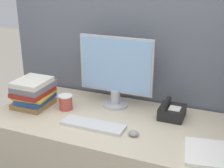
{
  "coord_description": "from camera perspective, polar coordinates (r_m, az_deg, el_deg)",
  "views": [
    {
      "loc": [
        0.68,
        -1.34,
        1.74
      ],
      "look_at": [
        -0.04,
        0.41,
        1.02
      ],
      "focal_mm": 50.0,
      "sensor_mm": 36.0,
      "label": 1
    }
  ],
  "objects": [
    {
      "name": "desk_telephone",
      "position": [
        2.13,
        10.82,
        -4.94
      ],
      "size": [
        0.16,
        0.18,
        0.12
      ],
      "color": "black",
      "rests_on": "desk"
    },
    {
      "name": "book_stack",
      "position": [
        2.31,
        -14.12,
        -1.53
      ],
      "size": [
        0.26,
        0.29,
        0.2
      ],
      "color": "olive",
      "rests_on": "desk"
    },
    {
      "name": "cubicle_panel_rear",
      "position": [
        2.41,
        4.41,
        -1.17
      ],
      "size": [
        2.07,
        0.04,
        1.67
      ],
      "color": "slate",
      "rests_on": "ground_plane"
    },
    {
      "name": "monitor",
      "position": [
        2.19,
        0.67,
        2.19
      ],
      "size": [
        0.54,
        0.19,
        0.51
      ],
      "color": "#B7B7BC",
      "rests_on": "desk"
    },
    {
      "name": "keyboard",
      "position": [
        2.0,
        -3.49,
        -7.48
      ],
      "size": [
        0.41,
        0.13,
        0.02
      ],
      "color": "silver",
      "rests_on": "desk"
    },
    {
      "name": "coffee_cup",
      "position": [
        2.23,
        -8.48,
        -3.3
      ],
      "size": [
        0.1,
        0.1,
        0.11
      ],
      "color": "#BF4C3F",
      "rests_on": "desk"
    },
    {
      "name": "mouse",
      "position": [
        1.89,
        3.95,
        -9.02
      ],
      "size": [
        0.07,
        0.05,
        0.03
      ],
      "color": "gray",
      "rests_on": "desk"
    },
    {
      "name": "paper_pile",
      "position": [
        1.8,
        16.99,
        -11.94
      ],
      "size": [
        0.28,
        0.31,
        0.02
      ],
      "color": "white",
      "rests_on": "desk"
    }
  ]
}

